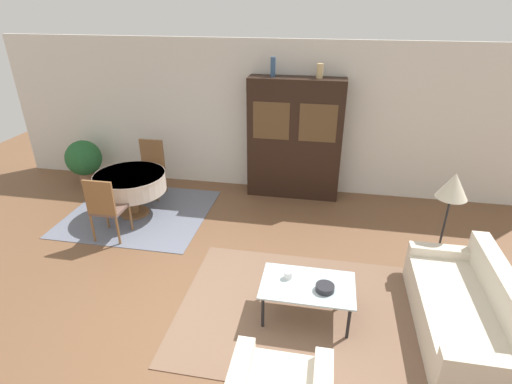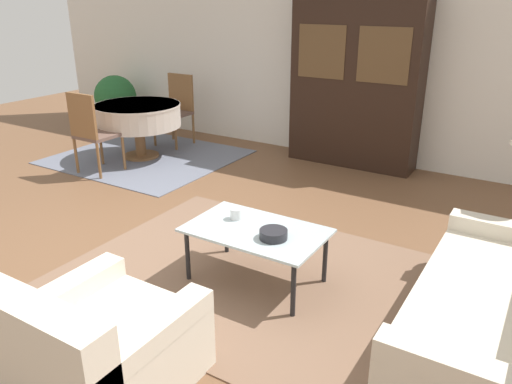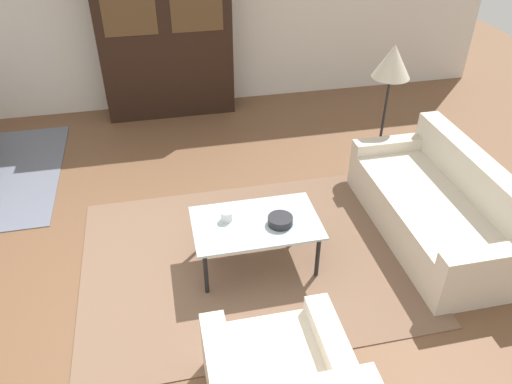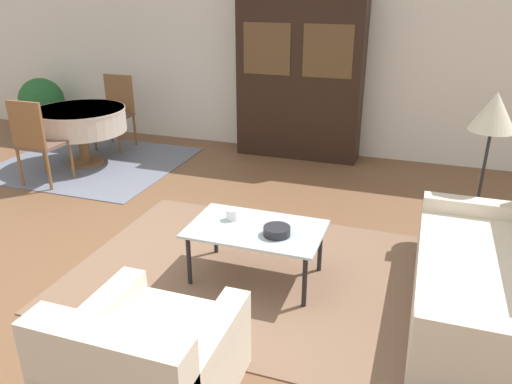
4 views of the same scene
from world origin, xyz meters
name	(u,v)px [view 4 (image 4 of 4)]	position (x,y,z in m)	size (l,w,h in m)	color
ground_plane	(134,270)	(0.00, 0.00, 0.00)	(14.00, 14.00, 0.00)	brown
wall_back	(268,51)	(0.00, 3.63, 1.35)	(10.00, 0.06, 2.70)	silver
area_rug	(251,272)	(0.94, 0.27, 0.01)	(2.84, 2.17, 0.01)	brown
dining_rug	(92,163)	(-1.96, 2.14, 0.01)	(2.29, 2.07, 0.01)	slate
couch	(491,283)	(2.71, 0.27, 0.27)	(0.89, 1.88, 0.76)	beige
armchair	(146,365)	(0.86, -1.22, 0.27)	(0.86, 0.91, 0.73)	beige
coffee_table	(256,232)	(1.00, 0.22, 0.41)	(1.04, 0.64, 0.44)	black
display_cabinet	(300,77)	(0.53, 3.37, 1.06)	(1.63, 0.43, 2.12)	black
dining_table	(80,121)	(-2.02, 2.11, 0.58)	(1.14, 1.14, 0.73)	brown
dining_chair_near	(36,138)	(-2.02, 1.31, 0.57)	(0.44, 0.44, 1.01)	brown
dining_chair_far	(116,108)	(-2.02, 2.90, 0.57)	(0.44, 0.44, 1.01)	brown
floor_lamp	(493,117)	(2.68, 1.53, 1.15)	(0.39, 0.39, 1.37)	black
cup	(232,215)	(0.77, 0.29, 0.49)	(0.10, 0.10, 0.09)	white
bowl	(277,231)	(1.19, 0.15, 0.48)	(0.20, 0.20, 0.07)	#232328
potted_plant	(42,102)	(-3.47, 3.08, 0.51)	(0.67, 0.67, 0.87)	#93664C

